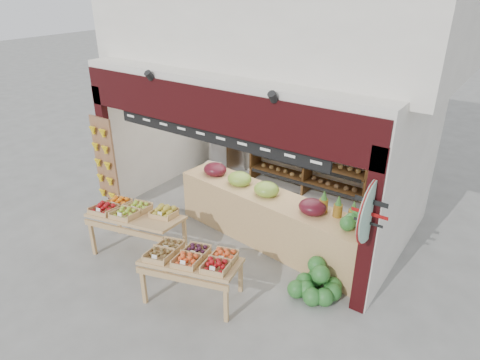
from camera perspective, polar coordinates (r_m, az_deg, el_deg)
name	(u,v)px	position (r m, az deg, el deg)	size (l,w,h in m)	color
ground	(246,224)	(8.72, 0.86, -5.85)	(60.00, 60.00, 0.00)	slate
shop_structure	(295,12)	(8.83, 7.37, 21.36)	(6.36, 5.12, 5.40)	white
banana_board	(104,162)	(9.17, -17.66, 2.37)	(0.60, 0.15, 1.80)	#8C613F
gift_sign	(370,211)	(5.92, 16.99, -3.96)	(0.04, 0.93, 0.92)	#AAD6BD
back_shelving	(309,148)	(9.63, 9.19, 4.17)	(2.87, 0.47, 1.78)	brown
refrigerator	(227,142)	(10.64, -1.81, 5.06)	(0.63, 0.63, 1.62)	silver
cardboard_stack	(221,180)	(10.00, -2.55, 0.01)	(1.00, 0.76, 0.62)	silver
mid_counter	(270,217)	(7.92, 4.00, -4.96)	(3.97, 1.21, 1.21)	tan
display_table_left	(132,213)	(7.81, -14.17, -4.23)	(1.72, 1.21, 1.00)	tan
display_table_right	(192,258)	(6.55, -6.46, -10.35)	(1.62, 1.20, 0.94)	tan
watermelon_pile	(316,285)	(6.97, 10.11, -13.60)	(0.78, 0.73, 0.55)	#184819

